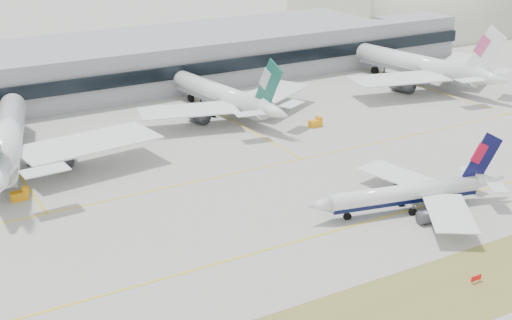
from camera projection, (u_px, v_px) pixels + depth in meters
ground at (262, 236)px, 132.79m from camera, size 3000.00×3000.00×0.00m
taxiing_airliner at (411, 193)px, 142.31m from camera, size 44.20×37.90×14.96m
widebody_eva at (8, 141)px, 162.36m from camera, size 67.79×67.71×25.00m
widebody_cathay at (224, 97)px, 201.02m from camera, size 56.96×56.18×20.48m
widebody_china_air at (422, 67)px, 231.19m from camera, size 64.67×63.94×23.33m
terminal at (76, 69)px, 222.84m from camera, size 280.00×43.10×15.00m
hangar at (409, 34)px, 314.03m from camera, size 91.00×60.00×60.00m
hold_sign_right at (476, 278)px, 116.86m from camera, size 2.20×0.15×1.35m
gse_c at (316, 123)px, 193.07m from camera, size 3.55×2.00×2.60m
gse_b at (20, 195)px, 147.86m from camera, size 3.55×2.00×2.60m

